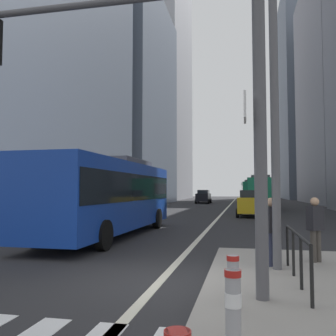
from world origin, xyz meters
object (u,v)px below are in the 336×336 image
(car_receding_far, at_px, (251,203))
(bollard_right, at_px, (233,278))
(car_oncoming_far, at_px, (203,196))
(pedestrian_walking, at_px, (271,228))
(car_oncoming_mid, at_px, (203,197))
(traffic_signal_gantry, at_px, (155,74))
(car_receding_near, at_px, (252,195))
(street_lamp_post, at_px, (274,50))
(sedan_white_oncoming, at_px, (10,214))
(city_bus_red_distant, at_px, (250,191))
(city_bus_blue_oncoming, at_px, (110,193))
(bollard_left, at_px, (233,305))
(pedestrian_waiting, at_px, (315,226))
(city_bus_red_receding, at_px, (260,191))

(car_receding_far, xyz_separation_m, bollard_right, (-0.72, -21.59, -0.39))
(car_oncoming_far, height_order, pedestrian_walking, car_oncoming_far)
(car_oncoming_mid, distance_m, bollard_right, 46.71)
(traffic_signal_gantry, xyz_separation_m, pedestrian_walking, (2.20, 2.76, -3.04))
(car_receding_near, xyz_separation_m, traffic_signal_gantry, (-3.02, -59.80, 3.10))
(car_oncoming_mid, xyz_separation_m, street_lamp_post, (6.47, -43.44, 4.29))
(sedan_white_oncoming, height_order, car_receding_far, same)
(car_oncoming_mid, relative_size, car_receding_far, 0.91)
(sedan_white_oncoming, xyz_separation_m, city_bus_red_distant, (10.35, 43.01, 0.85))
(city_bus_blue_oncoming, bearing_deg, car_receding_near, 82.16)
(car_oncoming_mid, bearing_deg, bollard_left, -83.33)
(car_receding_near, xyz_separation_m, pedestrian_walking, (-0.82, -57.03, 0.06))
(city_bus_red_distant, bearing_deg, street_lamp_post, -90.31)
(car_oncoming_far, relative_size, traffic_signal_gantry, 0.68)
(car_receding_far, height_order, pedestrian_waiting, car_receding_far)
(city_bus_blue_oncoming, xyz_separation_m, city_bus_red_distant, (6.61, 41.51, 0.00))
(bollard_left, bearing_deg, street_lamp_post, 78.87)
(city_bus_blue_oncoming, relative_size, traffic_signal_gantry, 1.83)
(city_bus_blue_oncoming, height_order, city_bus_red_distant, same)
(street_lamp_post, bearing_deg, car_oncoming_far, 98.34)
(city_bus_blue_oncoming, height_order, sedan_white_oncoming, city_bus_blue_oncoming)
(city_bus_red_receding, height_order, car_receding_near, city_bus_red_receding)
(car_receding_near, distance_m, traffic_signal_gantry, 59.95)
(car_oncoming_mid, height_order, traffic_signal_gantry, traffic_signal_gantry)
(car_receding_near, bearing_deg, city_bus_red_receding, -89.64)
(pedestrian_waiting, bearing_deg, pedestrian_walking, -147.39)
(city_bus_blue_oncoming, bearing_deg, sedan_white_oncoming, -158.14)
(car_receding_far, relative_size, traffic_signal_gantry, 0.75)
(street_lamp_post, xyz_separation_m, pedestrian_walking, (-0.10, 0.34, -4.23))
(car_oncoming_mid, bearing_deg, car_receding_far, -75.80)
(city_bus_blue_oncoming, xyz_separation_m, bollard_left, (5.49, -10.35, -1.19))
(car_receding_far, bearing_deg, city_bus_blue_oncoming, -115.82)
(city_bus_red_distant, distance_m, traffic_signal_gantry, 49.97)
(city_bus_red_receding, height_order, car_oncoming_far, city_bus_red_receding)
(traffic_signal_gantry, distance_m, street_lamp_post, 3.55)
(car_oncoming_mid, height_order, bollard_right, car_oncoming_mid)
(city_bus_blue_oncoming, height_order, car_oncoming_mid, city_bus_blue_oncoming)
(sedan_white_oncoming, bearing_deg, street_lamp_post, -23.67)
(car_receding_near, bearing_deg, city_bus_red_distant, -92.69)
(sedan_white_oncoming, xyz_separation_m, bollard_right, (9.18, -7.37, -0.39))
(street_lamp_post, bearing_deg, pedestrian_walking, 105.86)
(car_oncoming_mid, height_order, pedestrian_waiting, car_oncoming_mid)
(city_bus_red_distant, relative_size, bollard_right, 14.26)
(traffic_signal_gantry, bearing_deg, car_oncoming_mid, 95.20)
(city_bus_red_receding, xyz_separation_m, car_receding_near, (-0.17, 27.10, -0.85))
(car_receding_far, bearing_deg, street_lamp_post, -89.40)
(traffic_signal_gantry, bearing_deg, pedestrian_waiting, 46.33)
(car_oncoming_far, bearing_deg, pedestrian_waiting, -80.20)
(car_receding_near, distance_m, pedestrian_waiting, 56.31)
(city_bus_red_distant, bearing_deg, sedan_white_oncoming, -103.54)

